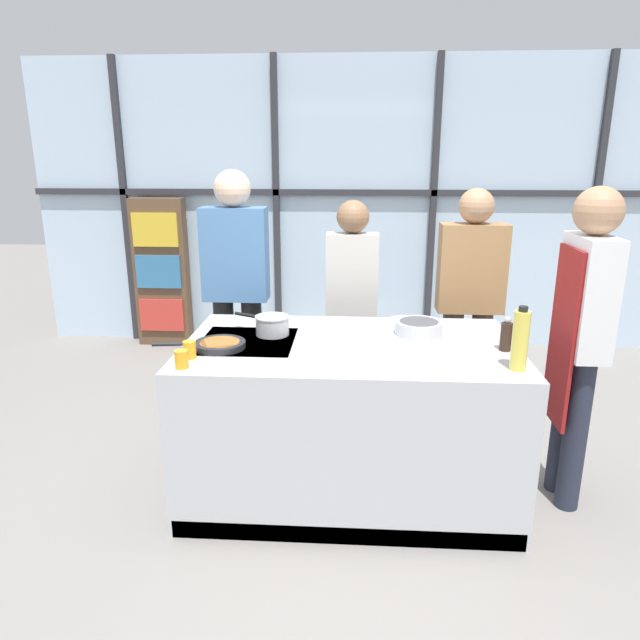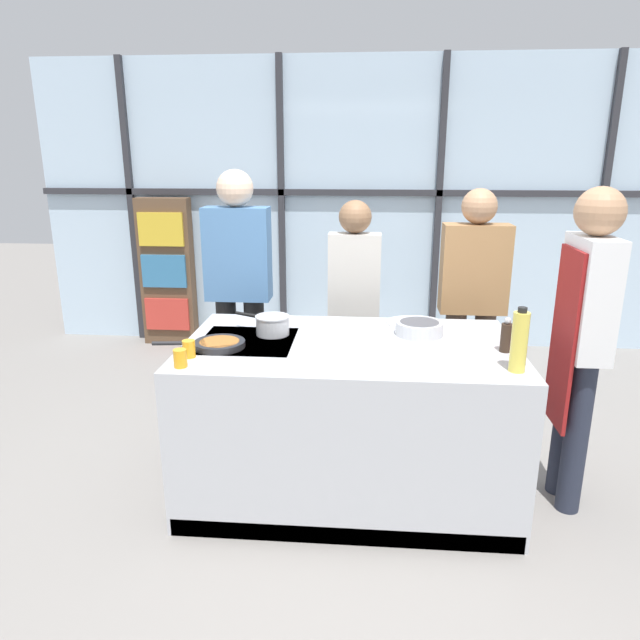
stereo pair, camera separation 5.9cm
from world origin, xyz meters
name	(u,v)px [view 2 (the right image)]	position (x,y,z in m)	size (l,w,h in m)	color
ground_plane	(347,486)	(0.00, 0.00, 0.00)	(18.00, 18.00, 0.00)	gray
back_window_wall	(359,206)	(0.00, 2.75, 1.40)	(6.40, 0.10, 2.80)	silver
bookshelf	(167,272)	(-1.93, 2.56, 0.75)	(0.53, 0.19, 1.49)	brown
demo_island	(348,418)	(0.00, 0.00, 0.45)	(1.83, 1.06, 0.90)	#B7BABF
chef	(583,329)	(1.22, -0.03, 1.02)	(0.25, 0.39, 1.75)	#232838
spectator_far_left	(239,281)	(-0.82, 0.93, 1.03)	(0.46, 0.25, 1.80)	black
spectator_center_left	(354,296)	(0.00, 0.93, 0.94)	(0.36, 0.22, 1.60)	#47382D
spectator_center_right	(472,296)	(0.82, 0.93, 0.96)	(0.45, 0.24, 1.69)	#47382D
frying_pan	(218,344)	(-0.71, -0.13, 0.92)	(0.50, 0.28, 0.04)	#232326
saucepan	(272,324)	(-0.45, 0.13, 0.96)	(0.34, 0.23, 0.11)	silver
white_plate	(409,323)	(0.35, 0.40, 0.91)	(0.28, 0.28, 0.01)	white
mixing_bowl	(419,328)	(0.39, 0.19, 0.94)	(0.27, 0.27, 0.08)	silver
oil_bottle	(519,341)	(0.81, -0.35, 1.05)	(0.08, 0.08, 0.32)	#E0CC4C
pepper_grinder	(506,336)	(0.82, -0.07, 0.98)	(0.06, 0.06, 0.19)	#332319
juice_glass_near	(180,358)	(-0.81, -0.43, 0.94)	(0.07, 0.07, 0.09)	orange
juice_glass_far	(189,349)	(-0.81, -0.29, 0.94)	(0.07, 0.07, 0.09)	orange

